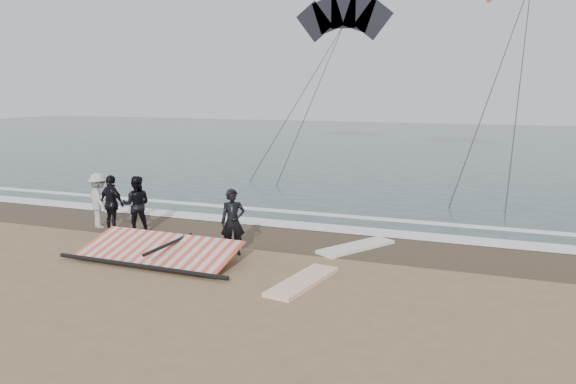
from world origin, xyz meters
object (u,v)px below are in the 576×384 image
Objects in this scene: board_white at (303,281)px; board_cream at (356,247)px; man_main at (233,222)px; sail_rig at (160,251)px.

board_white is 3.02m from board_cream.
board_cream is at bearing 91.59° from board_white.
man_main is 0.36× the size of sail_rig.
man_main reaches higher than sail_rig.
sail_rig reaches higher than board_cream.
man_main reaches higher than board_white.
man_main is at bearing 158.63° from board_white.
sail_rig is (-3.85, 0.42, 0.15)m from board_white.
sail_rig reaches higher than board_white.
board_white is (2.34, -1.42, -0.79)m from man_main.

